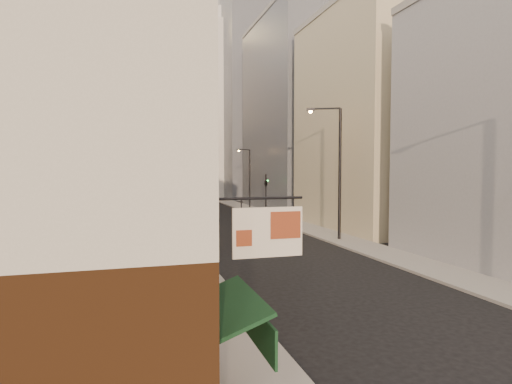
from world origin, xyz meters
name	(u,v)px	position (x,y,z in m)	size (l,w,h in m)	color
sidewalk_left	(151,209)	(-6.50, 55.00, 0.07)	(3.00, 140.00, 0.15)	#99948B
sidewalk_right	(242,207)	(6.50, 55.00, 0.07)	(3.00, 140.00, 0.15)	#99948B
near_building_left	(77,154)	(-10.99, 9.00, 6.02)	(8.30, 23.04, 12.30)	#532E16
left_bldg_beige	(89,134)	(-12.00, 26.00, 8.00)	(8.00, 12.00, 16.00)	#BEB28D
left_bldg_grey	(102,127)	(-12.00, 42.00, 10.00)	(8.00, 16.00, 20.00)	gray
left_bldg_tan	(110,149)	(-12.00, 60.00, 8.50)	(8.00, 18.00, 17.00)	#937854
left_bldg_wingrid	(114,136)	(-12.00, 80.00, 12.00)	(8.00, 20.00, 24.00)	gray
right_bldg_beige	(365,122)	(12.00, 30.00, 10.00)	(8.00, 16.00, 20.00)	#BEB28D
right_bldg_wingrid	(289,116)	(12.00, 50.00, 13.00)	(8.00, 20.00, 26.00)	gray
highrise	(267,71)	(18.00, 78.00, 25.66)	(21.00, 23.00, 51.20)	gray
clock_tower	(167,115)	(-1.00, 92.00, 17.63)	(14.00, 14.00, 44.90)	#937854
white_tower	(229,104)	(10.00, 78.00, 18.61)	(8.00, 8.00, 41.50)	silver
streetlamp_mid	(336,165)	(6.00, 24.10, 5.88)	(2.53, 1.27, 10.30)	black
streetlamp_far	(248,175)	(6.86, 52.53, 4.79)	(2.11, 0.90, 8.38)	black
traffic_light_right	(266,184)	(6.50, 43.35, 3.81)	(0.64, 0.62, 5.00)	black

